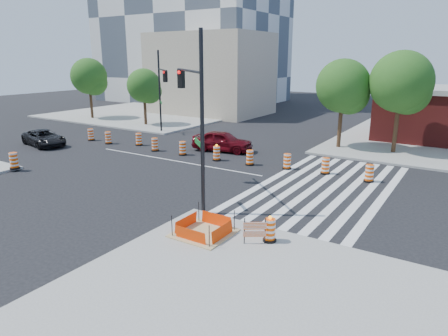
{
  "coord_description": "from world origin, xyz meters",
  "views": [
    {
      "loc": [
        17.73,
        -21.08,
        7.05
      ],
      "look_at": [
        6.74,
        -3.96,
        1.4
      ],
      "focal_mm": 32.0,
      "sensor_mm": 36.0,
      "label": 1
    }
  ],
  "objects": [
    {
      "name": "median_drum_0",
      "position": [
        -10.72,
        1.6,
        0.48
      ],
      "size": [
        0.6,
        0.6,
        1.02
      ],
      "color": "black",
      "rests_on": "ground"
    },
    {
      "name": "sw_corner_drum",
      "position": [
        -6.91,
        -7.57,
        0.64
      ],
      "size": [
        0.62,
        0.62,
        1.06
      ],
      "color": "black",
      "rests_on": "ground"
    },
    {
      "name": "median_drum_9",
      "position": [
        12.8,
        2.34,
        0.48
      ],
      "size": [
        0.6,
        0.6,
        1.02
      ],
      "color": "black",
      "rests_on": "ground"
    },
    {
      "name": "median_drum_7",
      "position": [
        7.62,
        2.28,
        0.48
      ],
      "size": [
        0.6,
        0.6,
        1.02
      ],
      "color": "black",
      "rests_on": "ground"
    },
    {
      "name": "pit_drum",
      "position": [
        11.55,
        -8.17,
        0.59
      ],
      "size": [
        0.54,
        0.54,
        1.06
      ],
      "color": "black",
      "rests_on": "ground"
    },
    {
      "name": "median_drum_6",
      "position": [
        5.07,
        1.88,
        0.48
      ],
      "size": [
        0.6,
        0.6,
        1.02
      ],
      "color": "black",
      "rests_on": "ground"
    },
    {
      "name": "median_drum_1",
      "position": [
        -8.35,
        1.46,
        0.48
      ],
      "size": [
        0.6,
        0.6,
        1.02
      ],
      "color": "black",
      "rests_on": "ground"
    },
    {
      "name": "red_coupe",
      "position": [
        1.25,
        4.36,
        0.8
      ],
      "size": [
        4.96,
        2.75,
        1.6
      ],
      "primitive_type": "imported",
      "rotation": [
        0.0,
        0.0,
        1.76
      ],
      "color": "#54070E",
      "rests_on": "ground"
    },
    {
      "name": "tree_north_d",
      "position": [
        12.66,
        10.65,
        5.09
      ],
      "size": [
        4.46,
        4.46,
        7.59
      ],
      "color": "#382314",
      "rests_on": "ground"
    },
    {
      "name": "barricade",
      "position": [
        11.15,
        -8.66,
        0.72
      ],
      "size": [
        0.75,
        0.53,
        1.04
      ],
      "rotation": [
        0.0,
        0.0,
        0.6
      ],
      "color": "#FE5205",
      "rests_on": "ground"
    },
    {
      "name": "median_drum_3",
      "position": [
        -3.2,
        1.56,
        0.48
      ],
      "size": [
        0.6,
        0.6,
        1.02
      ],
      "color": "black",
      "rests_on": "ground"
    },
    {
      "name": "crosswalk_east",
      "position": [
        10.95,
        0.0,
        0.01
      ],
      "size": [
        6.75,
        13.5,
        0.01
      ],
      "color": "silver",
      "rests_on": "ground"
    },
    {
      "name": "signal_pole_se",
      "position": [
        6.22,
        -5.78,
        4.96
      ],
      "size": [
        4.67,
        4.16,
        8.09
      ],
      "rotation": [
        0.0,
        0.0,
        2.42
      ],
      "color": "black",
      "rests_on": "ground"
    },
    {
      "name": "tree_north_a",
      "position": [
        -20.88,
        10.24,
        4.71
      ],
      "size": [
        4.13,
        4.13,
        7.01
      ],
      "color": "#382314",
      "rests_on": "ground"
    },
    {
      "name": "median_drum_4",
      "position": [
        -0.55,
        1.67,
        0.48
      ],
      "size": [
        0.6,
        0.6,
        1.02
      ],
      "color": "black",
      "rests_on": "ground"
    },
    {
      "name": "median_drum_8",
      "position": [
        10.09,
        2.57,
        0.48
      ],
      "size": [
        0.6,
        0.6,
        1.02
      ],
      "color": "black",
      "rests_on": "ground"
    },
    {
      "name": "ground",
      "position": [
        0.0,
        0.0,
        0.0
      ],
      "size": [
        120.0,
        120.0,
        0.0
      ],
      "primitive_type": "plane",
      "color": "black",
      "rests_on": "ground"
    },
    {
      "name": "tree_north_c",
      "position": [
        8.61,
        10.17,
        4.7
      ],
      "size": [
        4.11,
        4.11,
        6.99
      ],
      "color": "#382314",
      "rests_on": "ground"
    },
    {
      "name": "median_drum_5",
      "position": [
        2.5,
        1.68,
        0.49
      ],
      "size": [
        0.6,
        0.6,
        1.18
      ],
      "color": "black",
      "rests_on": "ground"
    },
    {
      "name": "excavation_pit",
      "position": [
        9.0,
        -9.0,
        0.22
      ],
      "size": [
        2.2,
        2.2,
        0.9
      ],
      "color": "tan",
      "rests_on": "ground"
    },
    {
      "name": "sidewalk_nw",
      "position": [
        -18.0,
        18.0,
        0.07
      ],
      "size": [
        22.0,
        22.0,
        0.15
      ],
      "primitive_type": "cube",
      "color": "gray",
      "rests_on": "ground"
    },
    {
      "name": "beige_midrise",
      "position": [
        -12.0,
        22.0,
        5.0
      ],
      "size": [
        14.0,
        10.0,
        10.0
      ],
      "primitive_type": "cube",
      "color": "tan",
      "rests_on": "ground"
    },
    {
      "name": "signal_pole_nw",
      "position": [
        -7.04,
        6.93,
        4.65
      ],
      "size": [
        4.32,
        3.94,
        7.57
      ],
      "rotation": [
        0.0,
        0.0,
        -0.74
      ],
      "color": "black",
      "rests_on": "ground"
    },
    {
      "name": "tree_north_b",
      "position": [
        -12.18,
        10.11,
        4.01
      ],
      "size": [
        3.52,
        3.51,
        5.97
      ],
      "color": "#382314",
      "rests_on": "ground"
    },
    {
      "name": "lane_centerline",
      "position": [
        0.0,
        0.0,
        0.01
      ],
      "size": [
        14.0,
        0.12,
        0.01
      ],
      "primitive_type": "cube",
      "color": "silver",
      "rests_on": "ground"
    },
    {
      "name": "dark_suv",
      "position": [
        -12.25,
        -1.89,
        0.65
      ],
      "size": [
        5.03,
        3.06,
        1.3
      ],
      "primitive_type": "imported",
      "rotation": [
        0.0,
        0.0,
        1.37
      ],
      "color": "black",
      "rests_on": "ground"
    },
    {
      "name": "median_drum_2",
      "position": [
        -5.72,
        2.39,
        0.48
      ],
      "size": [
        0.6,
        0.6,
        1.02
      ],
      "color": "black",
      "rests_on": "ground"
    }
  ]
}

